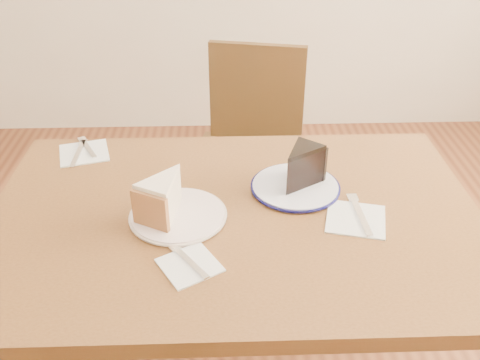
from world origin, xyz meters
name	(u,v)px	position (x,y,z in m)	size (l,w,h in m)	color
table	(235,244)	(0.00, 0.00, 0.65)	(1.20, 0.80, 0.75)	#4A2B14
chair_far	(250,154)	(0.08, 0.75, 0.49)	(0.52, 0.52, 0.89)	#392411
plate_cream	(178,215)	(-0.14, -0.02, 0.76)	(0.22, 0.22, 0.01)	white
plate_navy	(295,187)	(0.16, 0.10, 0.76)	(0.22, 0.22, 0.01)	white
carrot_cake	(167,196)	(-0.16, -0.01, 0.81)	(0.09, 0.13, 0.09)	beige
chocolate_cake	(299,170)	(0.17, 0.10, 0.81)	(0.08, 0.12, 0.09)	black
napkin_cream	(190,265)	(-0.10, -0.19, 0.75)	(0.11, 0.11, 0.00)	white
napkin_navy	(356,219)	(0.29, -0.04, 0.75)	(0.14, 0.14, 0.00)	white
napkin_spare	(84,153)	(-0.43, 0.31, 0.75)	(0.14, 0.14, 0.00)	white
fork_cream	(188,260)	(-0.11, -0.18, 0.76)	(0.01, 0.14, 0.00)	silver
knife_navy	(360,214)	(0.30, -0.03, 0.76)	(0.02, 0.17, 0.00)	silver
fork_spare	(88,147)	(-0.42, 0.33, 0.76)	(0.01, 0.14, 0.00)	silver
knife_spare	(78,153)	(-0.44, 0.30, 0.76)	(0.01, 0.16, 0.00)	silver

